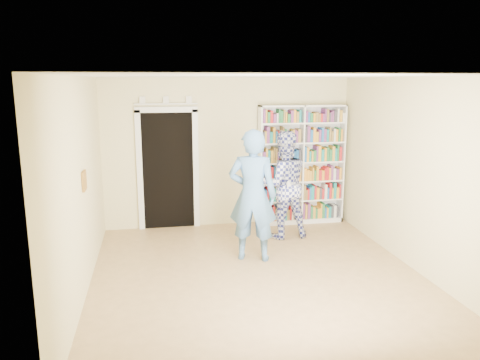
# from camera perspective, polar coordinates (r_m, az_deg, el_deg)

# --- Properties ---
(floor) EXTENTS (5.00, 5.00, 0.00)m
(floor) POSITION_cam_1_polar(r_m,az_deg,el_deg) (6.58, 2.20, -11.69)
(floor) COLOR #977449
(floor) RESTS_ON ground
(ceiling) EXTENTS (5.00, 5.00, 0.00)m
(ceiling) POSITION_cam_1_polar(r_m,az_deg,el_deg) (6.03, 2.41, 12.54)
(ceiling) COLOR white
(ceiling) RESTS_ON wall_back
(wall_back) EXTENTS (4.50, 0.00, 4.50)m
(wall_back) POSITION_cam_1_polar(r_m,az_deg,el_deg) (8.58, -1.45, 3.33)
(wall_back) COLOR beige
(wall_back) RESTS_ON floor
(wall_left) EXTENTS (0.00, 5.00, 5.00)m
(wall_left) POSITION_cam_1_polar(r_m,az_deg,el_deg) (6.07, -18.86, -0.94)
(wall_left) COLOR beige
(wall_left) RESTS_ON floor
(wall_right) EXTENTS (0.00, 5.00, 5.00)m
(wall_right) POSITION_cam_1_polar(r_m,az_deg,el_deg) (7.01, 20.53, 0.61)
(wall_right) COLOR beige
(wall_right) RESTS_ON floor
(bookshelf) EXTENTS (1.61, 0.30, 2.21)m
(bookshelf) POSITION_cam_1_polar(r_m,az_deg,el_deg) (8.78, 7.45, 1.90)
(bookshelf) COLOR white
(bookshelf) RESTS_ON floor
(doorway) EXTENTS (1.10, 0.08, 2.43)m
(doorway) POSITION_cam_1_polar(r_m,az_deg,el_deg) (8.48, -8.78, 1.92)
(doorway) COLOR black
(doorway) RESTS_ON floor
(wall_art) EXTENTS (0.03, 0.25, 0.25)m
(wall_art) POSITION_cam_1_polar(r_m,az_deg,el_deg) (6.26, -18.46, -0.08)
(wall_art) COLOR brown
(wall_art) RESTS_ON wall_left
(man_blue) EXTENTS (0.83, 0.68, 1.97)m
(man_blue) POSITION_cam_1_polar(r_m,az_deg,el_deg) (6.90, 1.55, -1.90)
(man_blue) COLOR #507EB3
(man_blue) RESTS_ON floor
(man_plaid) EXTENTS (0.92, 0.73, 1.83)m
(man_plaid) POSITION_cam_1_polar(r_m,az_deg,el_deg) (7.95, 5.26, -0.60)
(man_plaid) COLOR navy
(man_plaid) RESTS_ON floor
(paper_sheet) EXTENTS (0.17, 0.11, 0.27)m
(paper_sheet) POSITION_cam_1_polar(r_m,az_deg,el_deg) (7.74, 6.23, -1.03)
(paper_sheet) COLOR white
(paper_sheet) RESTS_ON man_plaid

